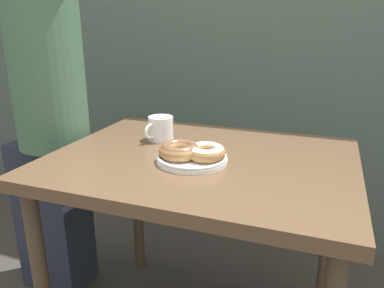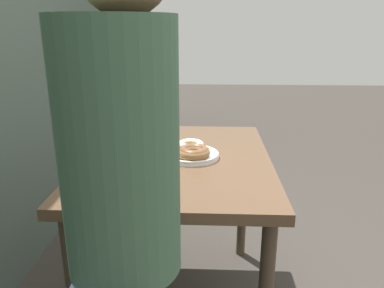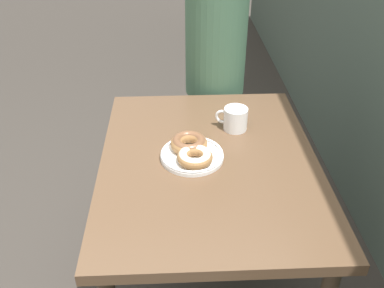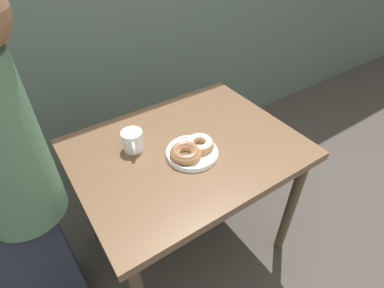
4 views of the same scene
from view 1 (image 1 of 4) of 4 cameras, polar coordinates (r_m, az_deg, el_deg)
dining_table at (r=1.28m, az=1.43°, el=-5.73°), size 0.99×0.77×0.76m
donut_plate at (r=1.19m, az=-0.07°, el=-1.42°), size 0.25×0.23×0.06m
coffee_mug at (r=1.41m, az=-4.84°, el=2.40°), size 0.09×0.13×0.09m
person_figure at (r=1.64m, az=-20.80°, el=3.10°), size 0.40×0.28×1.52m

